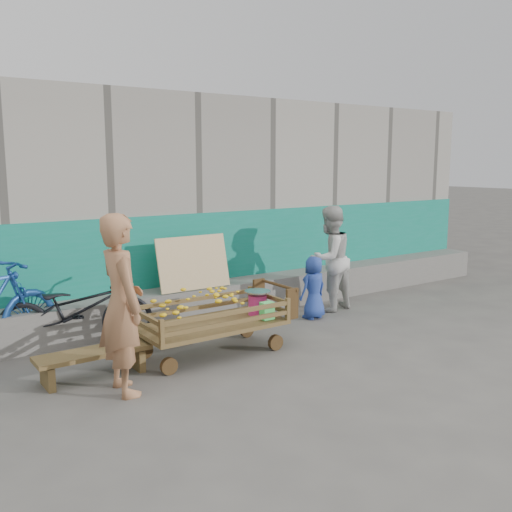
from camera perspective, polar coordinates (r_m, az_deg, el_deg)
ground at (r=5.67m, az=2.18°, el=-12.23°), size 80.00×80.00×0.00m
building_wall at (r=8.87m, az=-13.79°, el=5.08°), size 12.00×3.50×3.00m
banana_cart at (r=6.22m, az=-4.74°, el=-5.43°), size 1.73×0.79×0.74m
bench at (r=5.85m, az=-15.93°, el=-9.77°), size 1.11×0.33×0.28m
vendor_man at (r=5.27m, az=-13.28°, el=-4.73°), size 0.42×0.62×1.65m
woman at (r=8.10m, az=7.37°, el=-0.25°), size 0.80×0.67×1.49m
child at (r=7.70m, az=5.79°, el=-3.16°), size 0.44×0.31×0.85m
bicycle_dark at (r=6.73m, az=-17.54°, el=-5.17°), size 1.80×1.12×0.89m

